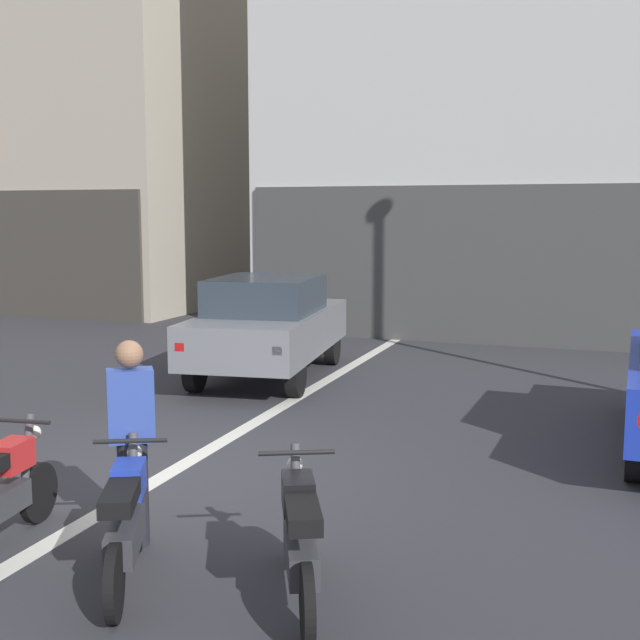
{
  "coord_description": "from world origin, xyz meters",
  "views": [
    {
      "loc": [
        4.19,
        -6.94,
        2.67
      ],
      "look_at": [
        0.98,
        2.0,
        1.4
      ],
      "focal_mm": 45.59,
      "sensor_mm": 36.0,
      "label": 1
    }
  ],
  "objects_px": {
    "person_by_motorcycles": "(132,442)",
    "car_grey_crossing_near": "(268,323)",
    "motorcycle_black_row_centre": "(300,537)",
    "motorcycle_blue_row_left_mid": "(126,520)"
  },
  "relations": [
    {
      "from": "motorcycle_black_row_centre",
      "to": "person_by_motorcycles",
      "type": "bearing_deg",
      "value": 164.74
    },
    {
      "from": "car_grey_crossing_near",
      "to": "motorcycle_blue_row_left_mid",
      "type": "distance_m",
      "value": 7.36
    },
    {
      "from": "car_grey_crossing_near",
      "to": "motorcycle_black_row_centre",
      "type": "bearing_deg",
      "value": -65.04
    },
    {
      "from": "motorcycle_black_row_centre",
      "to": "person_by_motorcycles",
      "type": "relative_size",
      "value": 0.92
    },
    {
      "from": "motorcycle_blue_row_left_mid",
      "to": "person_by_motorcycles",
      "type": "distance_m",
      "value": 0.77
    },
    {
      "from": "car_grey_crossing_near",
      "to": "motorcycle_blue_row_left_mid",
      "type": "height_order",
      "value": "car_grey_crossing_near"
    },
    {
      "from": "person_by_motorcycles",
      "to": "car_grey_crossing_near",
      "type": "bearing_deg",
      "value": 104.05
    },
    {
      "from": "motorcycle_black_row_centre",
      "to": "car_grey_crossing_near",
      "type": "bearing_deg",
      "value": 114.96
    },
    {
      "from": "car_grey_crossing_near",
      "to": "motorcycle_blue_row_left_mid",
      "type": "relative_size",
      "value": 2.78
    },
    {
      "from": "car_grey_crossing_near",
      "to": "person_by_motorcycles",
      "type": "relative_size",
      "value": 2.57
    }
  ]
}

